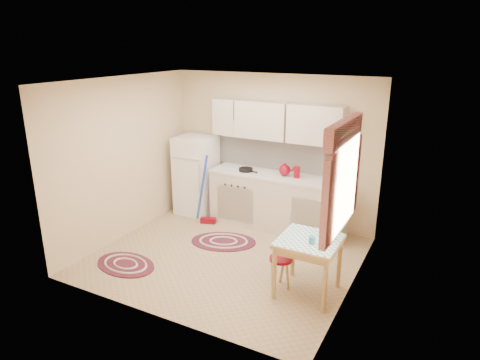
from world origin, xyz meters
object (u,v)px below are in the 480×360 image
(stool, at_px, (281,272))
(table, at_px, (308,266))
(base_cabinets, at_px, (277,203))
(fridge, at_px, (196,175))

(stool, bearing_deg, table, 7.32)
(stool, bearing_deg, base_cabinets, 114.57)
(table, bearing_deg, fridge, 148.92)
(fridge, relative_size, table, 1.94)
(base_cabinets, xyz_separation_m, table, (1.11, -1.65, -0.08))
(fridge, height_order, base_cabinets, fridge)
(base_cabinets, bearing_deg, fridge, -178.15)
(fridge, relative_size, stool, 3.33)
(base_cabinets, height_order, table, base_cabinets)
(table, bearing_deg, stool, -172.68)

